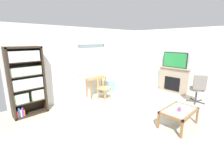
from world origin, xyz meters
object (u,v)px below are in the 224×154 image
tv (175,60)px  sippy_cup (179,109)px  wooden_chair (103,88)px  office_chair (198,87)px  plastic_drawer_unit (109,86)px  coffee_table (179,112)px  bookshelf (26,79)px  fireplace (173,80)px  desk_under_window (96,81)px

tv → sippy_cup: bearing=-151.2°
wooden_chair → sippy_cup: 2.69m
office_chair → sippy_cup: 2.02m
plastic_drawer_unit → coffee_table: bearing=-100.4°
plastic_drawer_unit → tv: tv is taller
bookshelf → plastic_drawer_unit: bookshelf is taller
plastic_drawer_unit → office_chair: (1.34, -3.00, 0.31)m
tv → coffee_table: bearing=-151.2°
bookshelf → fireplace: bookshelf is taller
plastic_drawer_unit → coffee_table: plastic_drawer_unit is taller
wooden_chair → fireplace: size_ratio=0.72×
desk_under_window → office_chair: (2.07, -2.95, -0.02)m
plastic_drawer_unit → fireplace: (1.87, -1.88, 0.28)m
coffee_table → sippy_cup: sippy_cup is taller
bookshelf → office_chair: bearing=-34.5°
bookshelf → wooden_chair: bookshelf is taller
desk_under_window → sippy_cup: desk_under_window is taller
desk_under_window → office_chair: 3.60m
office_chair → sippy_cup: size_ratio=11.11×
office_chair → sippy_cup: bearing=-172.8°
wooden_chair → plastic_drawer_unit: bearing=35.2°
fireplace → sippy_cup: (-2.53, -1.38, -0.05)m
fireplace → wooden_chair: bearing=153.8°
desk_under_window → tv: tv is taller
desk_under_window → tv: 3.25m
fireplace → coffee_table: size_ratio=1.27×
sippy_cup → tv: bearing=28.8°
desk_under_window → wooden_chair: size_ratio=0.91×
bookshelf → desk_under_window: size_ratio=2.40×
bookshelf → fireplace: 5.36m
bookshelf → wooden_chair: size_ratio=2.17×
plastic_drawer_unit → wooden_chair: bearing=-144.8°
fireplace → tv: bearing=180.0°
fireplace → plastic_drawer_unit: bearing=134.8°
desk_under_window → sippy_cup: 3.20m
plastic_drawer_unit → tv: bearing=-45.4°
bookshelf → coffee_table: (2.51, -3.28, -0.69)m
fireplace → coffee_table: fireplace is taller
plastic_drawer_unit → fireplace: size_ratio=0.39×
fireplace → sippy_cup: fireplace is taller
tv → desk_under_window: bearing=144.7°
wooden_chair → coffee_table: wooden_chair is taller
bookshelf → wooden_chair: 2.46m
plastic_drawer_unit → fireplace: 2.66m
desk_under_window → plastic_drawer_unit: desk_under_window is taller
desk_under_window → coffee_table: bearing=-87.6°
bookshelf → fireplace: bearing=-21.3°
bookshelf → office_chair: bookshelf is taller
bookshelf → desk_under_window: bookshelf is taller
plastic_drawer_unit → office_chair: size_ratio=0.49×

